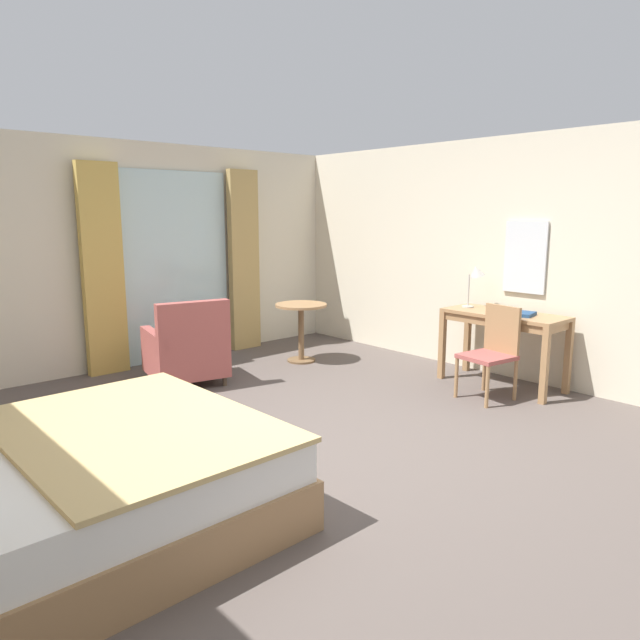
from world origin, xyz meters
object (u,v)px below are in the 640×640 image
desk_chair (493,348)px  round_cafe_table (301,319)px  writing_desk (504,322)px  armchair_by_window (187,351)px  closed_book (520,314)px  bed (66,487)px  desk_lamp (475,274)px

desk_chair → round_cafe_table: (-0.47, 2.30, 0.02)m
writing_desk → armchair_by_window: 3.29m
closed_book → round_cafe_table: closed_book is taller
bed → closed_book: (4.33, -0.22, 0.49)m
armchair_by_window → round_cafe_table: bearing=-2.8°
writing_desk → round_cafe_table: bearing=112.6°
bed → desk_lamp: (4.43, 0.38, 0.83)m
bed → desk_chair: bed is taller
desk_lamp → round_cafe_table: (-0.97, 1.75, -0.61)m
closed_book → round_cafe_table: bearing=98.5°
bed → closed_book: bearing=-3.0°
desk_chair → closed_book: desk_chair is taller
armchair_by_window → writing_desk: bearing=-43.0°
desk_chair → round_cafe_table: 2.35m
writing_desk → closed_book: (-0.03, -0.19, 0.12)m
writing_desk → closed_book: closed_book is taller
writing_desk → armchair_by_window: armchair_by_window is taller
bed → armchair_by_window: bed is taller
writing_desk → armchair_by_window: size_ratio=1.35×
writing_desk → desk_lamp: (0.07, 0.41, 0.46)m
writing_desk → round_cafe_table: size_ratio=1.74×
writing_desk → round_cafe_table: 2.34m
bed → armchair_by_window: (1.96, 2.20, 0.06)m
closed_book → armchair_by_window: (-2.36, 2.42, -0.43)m
bed → writing_desk: bed is taller
bed → closed_book: size_ratio=8.34×
desk_lamp → armchair_by_window: (-2.47, 1.82, -0.77)m
desk_lamp → round_cafe_table: desk_lamp is taller
armchair_by_window → round_cafe_table: size_ratio=1.29×
bed → desk_chair: size_ratio=2.37×
desk_lamp → armchair_by_window: 3.16m
bed → closed_book: bed is taller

